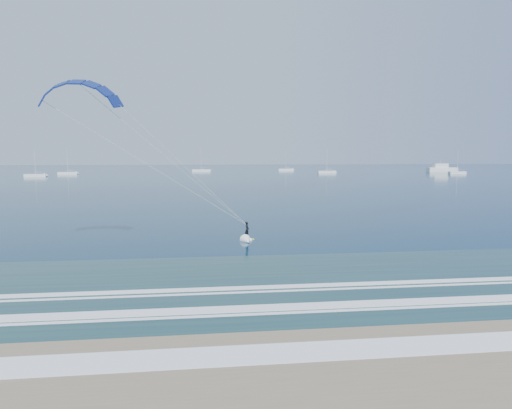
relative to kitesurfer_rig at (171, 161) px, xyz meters
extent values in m
plane|color=#083148|center=(8.64, -23.08, -8.03)|extent=(900.00, 900.00, 0.00)
cube|color=#1E423F|center=(8.64, -15.08, -8.01)|extent=(600.00, 22.00, 0.03)
cube|color=white|center=(8.64, -21.58, -7.99)|extent=(600.00, 0.90, 0.07)
cube|color=white|center=(8.64, -17.58, -7.99)|extent=(600.00, 1.10, 0.07)
cube|color=white|center=(8.64, -13.58, -7.99)|extent=(600.00, 0.70, 0.07)
cube|color=white|center=(8.64, -23.58, -7.92)|extent=(600.00, 2.00, 0.02)
cube|color=#A9CD18|center=(7.31, 3.65, -7.99)|extent=(1.42, 0.46, 0.08)
imported|color=black|center=(7.31, 3.65, -7.07)|extent=(0.62, 0.75, 1.76)
cone|color=white|center=(7.16, 2.35, -7.95)|extent=(1.31, 1.74, 1.10)
cube|color=white|center=(133.68, 192.39, -6.83)|extent=(16.27, 4.34, 2.39)
cube|color=white|center=(132.68, 192.39, -4.56)|extent=(7.59, 3.47, 2.17)
cylinder|color=silver|center=(132.68, 192.39, -2.47)|extent=(0.16, 0.16, 2.00)
cube|color=white|center=(-64.39, 155.13, -7.43)|extent=(8.52, 2.40, 1.20)
cylinder|color=silver|center=(-64.39, 155.13, -1.62)|extent=(0.18, 0.18, 10.41)
cylinder|color=silver|center=(-63.19, 155.13, -6.03)|extent=(2.60, 0.12, 0.12)
cube|color=white|center=(-58.20, 179.10, -7.43)|extent=(8.75, 2.40, 1.20)
cylinder|color=silver|center=(-58.20, 179.10, -1.42)|extent=(0.18, 0.18, 10.81)
cylinder|color=silver|center=(-57.00, 179.10, -6.03)|extent=(2.60, 0.12, 0.12)
cube|color=white|center=(3.47, 214.16, -7.43)|extent=(10.12, 2.40, 1.20)
cylinder|color=silver|center=(3.47, 214.16, -0.70)|extent=(0.18, 0.18, 12.25)
cylinder|color=silver|center=(4.67, 214.16, -6.03)|extent=(2.60, 0.12, 0.12)
cube|color=white|center=(52.95, 222.34, -7.43)|extent=(8.92, 2.40, 1.20)
cylinder|color=silver|center=(52.95, 222.34, -1.38)|extent=(0.18, 0.18, 10.90)
cylinder|color=silver|center=(54.15, 222.34, -6.03)|extent=(2.60, 0.12, 0.12)
cube|color=white|center=(66.10, 181.41, -7.43)|extent=(9.05, 2.40, 1.20)
cylinder|color=silver|center=(66.10, 181.41, -1.27)|extent=(0.18, 0.18, 11.10)
cylinder|color=silver|center=(67.30, 181.41, -6.03)|extent=(2.60, 0.12, 0.12)
cube|color=white|center=(125.65, 164.02, -7.43)|extent=(8.18, 2.40, 1.20)
cylinder|color=silver|center=(125.65, 164.02, -1.85)|extent=(0.18, 0.18, 9.96)
cylinder|color=silver|center=(126.85, 164.02, -6.03)|extent=(2.60, 0.12, 0.12)
camera|label=1|loc=(2.60, -41.95, 0.42)|focal=32.00mm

